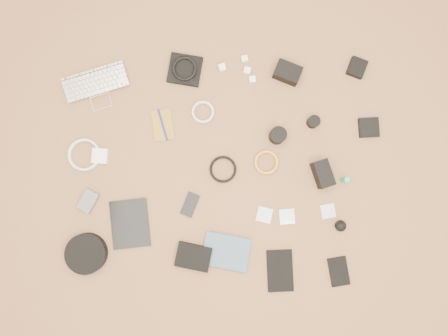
# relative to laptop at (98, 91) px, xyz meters

# --- Properties ---
(room_shell) EXTENTS (4.04, 4.04, 2.58)m
(room_shell) POSITION_rel_laptop_xyz_m (0.55, -0.33, 1.24)
(room_shell) COLOR olive
(room_shell) RESTS_ON ground
(laptop) EXTENTS (0.35, 0.30, 0.02)m
(laptop) POSITION_rel_laptop_xyz_m (0.00, 0.00, 0.00)
(laptop) COLOR silver
(laptop) RESTS_ON ground
(headphone_pouch) EXTENTS (0.16, 0.15, 0.03)m
(headphone_pouch) POSITION_rel_laptop_xyz_m (0.39, 0.12, 0.00)
(headphone_pouch) COLOR black
(headphone_pouch) RESTS_ON ground
(headphones) EXTENTS (0.15, 0.15, 0.01)m
(headphones) POSITION_rel_laptop_xyz_m (0.39, 0.12, 0.02)
(headphones) COLOR black
(headphones) RESTS_ON headphone_pouch
(charger_a) EXTENTS (0.04, 0.04, 0.03)m
(charger_a) POSITION_rel_laptop_xyz_m (0.56, 0.14, 0.00)
(charger_a) COLOR white
(charger_a) RESTS_ON ground
(charger_b) EXTENTS (0.03, 0.03, 0.03)m
(charger_b) POSITION_rel_laptop_xyz_m (0.68, 0.13, 0.00)
(charger_b) COLOR white
(charger_b) RESTS_ON ground
(charger_c) EXTENTS (0.03, 0.03, 0.03)m
(charger_c) POSITION_rel_laptop_xyz_m (0.67, 0.19, 0.00)
(charger_c) COLOR white
(charger_c) RESTS_ON ground
(charger_d) EXTENTS (0.03, 0.03, 0.03)m
(charger_d) POSITION_rel_laptop_xyz_m (0.71, 0.09, 0.00)
(charger_d) COLOR white
(charger_d) RESTS_ON ground
(dslr_camera) EXTENTS (0.14, 0.11, 0.07)m
(dslr_camera) POSITION_rel_laptop_xyz_m (0.86, 0.13, 0.02)
(dslr_camera) COLOR black
(dslr_camera) RESTS_ON ground
(lens_pouch) EXTENTS (0.10, 0.10, 0.03)m
(lens_pouch) POSITION_rel_laptop_xyz_m (1.19, 0.18, 0.00)
(lens_pouch) COLOR black
(lens_pouch) RESTS_ON ground
(notebook_olive) EXTENTS (0.12, 0.16, 0.01)m
(notebook_olive) POSITION_rel_laptop_xyz_m (0.31, -0.14, -0.01)
(notebook_olive) COLOR olive
(notebook_olive) RESTS_ON ground
(pen_blue) EXTENTS (0.06, 0.14, 0.01)m
(pen_blue) POSITION_rel_laptop_xyz_m (0.31, -0.14, 0.00)
(pen_blue) COLOR #121998
(pen_blue) RESTS_ON notebook_olive
(cable_white_a) EXTENTS (0.11, 0.11, 0.01)m
(cable_white_a) POSITION_rel_laptop_xyz_m (0.49, -0.07, -0.01)
(cable_white_a) COLOR white
(cable_white_a) RESTS_ON ground
(lens_a) EXTENTS (0.09, 0.09, 0.08)m
(lens_a) POSITION_rel_laptop_xyz_m (0.83, -0.16, 0.03)
(lens_a) COLOR black
(lens_a) RESTS_ON ground
(lens_b) EXTENTS (0.06, 0.06, 0.05)m
(lens_b) POSITION_rel_laptop_xyz_m (0.99, -0.09, 0.01)
(lens_b) COLOR black
(lens_b) RESTS_ON ground
(card_reader) EXTENTS (0.10, 0.10, 0.02)m
(card_reader) POSITION_rel_laptop_xyz_m (1.25, -0.10, -0.00)
(card_reader) COLOR black
(card_reader) RESTS_ON ground
(power_brick) EXTENTS (0.07, 0.07, 0.03)m
(power_brick) POSITION_rel_laptop_xyz_m (0.03, -0.30, 0.00)
(power_brick) COLOR white
(power_brick) RESTS_ON ground
(cable_white_b) EXTENTS (0.20, 0.20, 0.01)m
(cable_white_b) POSITION_rel_laptop_xyz_m (-0.04, -0.30, -0.01)
(cable_white_b) COLOR white
(cable_white_b) RESTS_ON ground
(cable_black) EXTENTS (0.16, 0.16, 0.01)m
(cable_black) POSITION_rel_laptop_xyz_m (0.59, -0.33, -0.01)
(cable_black) COLOR black
(cable_black) RESTS_ON ground
(cable_yellow) EXTENTS (0.11, 0.11, 0.01)m
(cable_yellow) POSITION_rel_laptop_xyz_m (0.79, -0.29, -0.01)
(cable_yellow) COLOR gold
(cable_yellow) RESTS_ON ground
(flash) EXTENTS (0.11, 0.14, 0.09)m
(flash) POSITION_rel_laptop_xyz_m (1.04, -0.33, 0.03)
(flash) COLOR black
(flash) RESTS_ON ground
(lens_cleaner) EXTENTS (0.03, 0.03, 0.08)m
(lens_cleaner) POSITION_rel_laptop_xyz_m (1.14, -0.35, 0.03)
(lens_cleaner) COLOR #1AAEA1
(lens_cleaner) RESTS_ON ground
(battery_charger) EXTENTS (0.10, 0.11, 0.03)m
(battery_charger) POSITION_rel_laptop_xyz_m (-0.01, -0.51, 0.00)
(battery_charger) COLOR #5C5C62
(battery_charger) RESTS_ON ground
(tablet) EXTENTS (0.20, 0.24, 0.01)m
(tablet) POSITION_rel_laptop_xyz_m (0.19, -0.60, -0.01)
(tablet) COLOR black
(tablet) RESTS_ON ground
(phone) EXTENTS (0.09, 0.12, 0.01)m
(phone) POSITION_rel_laptop_xyz_m (0.45, -0.50, -0.01)
(phone) COLOR black
(phone) RESTS_ON ground
(filter_case_left) EXTENTS (0.08, 0.08, 0.01)m
(filter_case_left) POSITION_rel_laptop_xyz_m (0.79, -0.53, -0.01)
(filter_case_left) COLOR silver
(filter_case_left) RESTS_ON ground
(filter_case_mid) EXTENTS (0.08, 0.08, 0.01)m
(filter_case_mid) POSITION_rel_laptop_xyz_m (0.90, -0.53, -0.01)
(filter_case_mid) COLOR silver
(filter_case_mid) RESTS_ON ground
(filter_case_right) EXTENTS (0.08, 0.08, 0.01)m
(filter_case_right) POSITION_rel_laptop_xyz_m (1.08, -0.49, -0.01)
(filter_case_right) COLOR silver
(filter_case_right) RESTS_ON ground
(air_blower) EXTENTS (0.06, 0.06, 0.05)m
(air_blower) POSITION_rel_laptop_xyz_m (1.14, -0.55, 0.01)
(air_blower) COLOR black
(air_blower) RESTS_ON ground
(headphone_case) EXTENTS (0.24, 0.24, 0.05)m
(headphone_case) POSITION_rel_laptop_xyz_m (0.00, -0.74, 0.01)
(headphone_case) COLOR black
(headphone_case) RESTS_ON ground
(drive_case) EXTENTS (0.17, 0.13, 0.04)m
(drive_case) POSITION_rel_laptop_xyz_m (0.48, -0.73, 0.01)
(drive_case) COLOR black
(drive_case) RESTS_ON ground
(paperback) EXTENTS (0.22, 0.18, 0.02)m
(paperback) POSITION_rel_laptop_xyz_m (0.62, -0.78, -0.00)
(paperback) COLOR #42596F
(paperback) RESTS_ON ground
(notebook_black_a) EXTENTS (0.13, 0.20, 0.01)m
(notebook_black_a) POSITION_rel_laptop_xyz_m (0.88, -0.77, -0.01)
(notebook_black_a) COLOR black
(notebook_black_a) RESTS_ON ground
(notebook_black_b) EXTENTS (0.11, 0.14, 0.01)m
(notebook_black_b) POSITION_rel_laptop_xyz_m (1.14, -0.76, -0.01)
(notebook_black_b) COLOR black
(notebook_black_b) RESTS_ON ground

